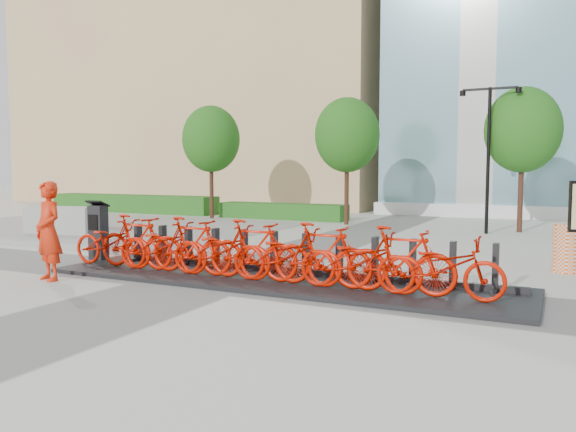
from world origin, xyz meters
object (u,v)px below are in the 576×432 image
at_px(jersey_barrier, 60,220).
at_px(construction_barrel, 566,248).
at_px(bike_0, 111,242).
at_px(kiosk, 98,231).
at_px(worker_red, 48,231).

bearing_deg(jersey_barrier, construction_barrel, -13.36).
bearing_deg(construction_barrel, bike_0, -156.03).
xyz_separation_m(kiosk, construction_barrel, (9.93, 3.47, -0.24)).
distance_m(worker_red, jersey_barrier, 8.78).
bearing_deg(construction_barrel, kiosk, -160.75).
distance_m(bike_0, kiosk, 1.06).
height_order(bike_0, kiosk, kiosk).
bearing_deg(worker_red, jersey_barrier, 152.52).
xyz_separation_m(bike_0, jersey_barrier, (-6.60, 4.51, -0.13)).
bearing_deg(bike_0, construction_barrel, -66.03).
distance_m(bike_0, jersey_barrier, 7.99).
height_order(bike_0, construction_barrel, bike_0).
xyz_separation_m(construction_barrel, jersey_barrier, (-15.63, 0.49, -0.05)).
distance_m(kiosk, jersey_barrier, 6.94).
bearing_deg(bike_0, jersey_barrier, 55.67).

